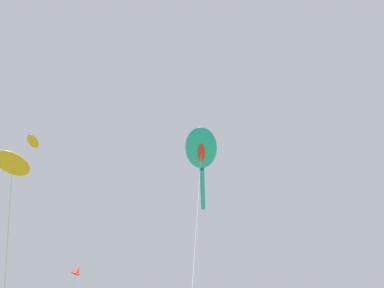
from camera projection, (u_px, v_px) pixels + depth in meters
big_show_kite at (201, 151)px, 23.43m from camera, size 10.09×4.92×19.73m
small_kite_bird_shape at (12, 169)px, 7.05m from camera, size 5.00×2.30×6.89m
small_kite_streamer_purple at (31, 143)px, 21.67m from camera, size 2.21×2.06×18.58m
small_kite_box_yellow at (76, 272)px, 23.97m from camera, size 1.66×1.64×14.53m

